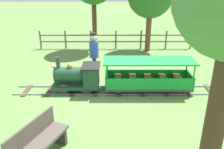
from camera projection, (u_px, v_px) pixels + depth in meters
name	position (u px, v px, depth m)	size (l,w,h in m)	color
ground_plane	(116.00, 91.00, 7.22)	(60.00, 60.00, 0.00)	#608442
track	(118.00, 90.00, 7.21)	(0.78, 6.40, 0.04)	gray
locomotive	(79.00, 77.00, 7.03)	(0.74, 1.45, 1.07)	#1E472D
passenger_car	(148.00, 78.00, 7.06)	(0.84, 2.70, 0.97)	#3F3F3F
conductor_person	(94.00, 53.00, 7.70)	(0.30, 0.30, 1.62)	#282D47
park_bench	(38.00, 142.00, 4.31)	(1.35, 0.88, 0.82)	brown
fence_section	(116.00, 39.00, 11.37)	(0.08, 7.48, 0.90)	#756047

